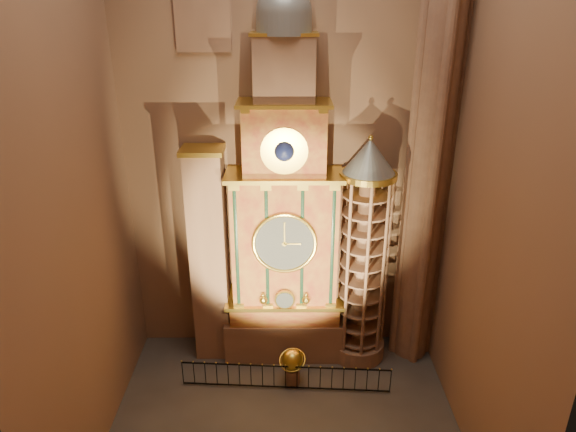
{
  "coord_description": "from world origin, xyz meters",
  "views": [
    {
      "loc": [
        0.06,
        -15.61,
        15.85
      ],
      "look_at": [
        0.14,
        3.0,
        7.98
      ],
      "focal_mm": 32.0,
      "sensor_mm": 36.0,
      "label": 1
    }
  ],
  "objects_px": {
    "stair_turret": "(363,257)",
    "astronomical_clock": "(285,226)",
    "iron_railing": "(285,377)",
    "celestial_globe": "(292,364)",
    "portrait_tower": "(209,257)"
  },
  "relations": [
    {
      "from": "stair_turret",
      "to": "astronomical_clock",
      "type": "bearing_deg",
      "value": 175.7
    },
    {
      "from": "astronomical_clock",
      "to": "stair_turret",
      "type": "relative_size",
      "value": 1.55
    },
    {
      "from": "astronomical_clock",
      "to": "stair_turret",
      "type": "distance_m",
      "value": 3.78
    },
    {
      "from": "iron_railing",
      "to": "celestial_globe",
      "type": "bearing_deg",
      "value": 53.76
    },
    {
      "from": "celestial_globe",
      "to": "iron_railing",
      "type": "xyz_separation_m",
      "value": [
        -0.3,
        -0.41,
        -0.39
      ]
    },
    {
      "from": "celestial_globe",
      "to": "stair_turret",
      "type": "bearing_deg",
      "value": 32.71
    },
    {
      "from": "astronomical_clock",
      "to": "celestial_globe",
      "type": "height_order",
      "value": "astronomical_clock"
    },
    {
      "from": "stair_turret",
      "to": "iron_railing",
      "type": "xyz_separation_m",
      "value": [
        -3.47,
        -2.45,
        -4.62
      ]
    },
    {
      "from": "portrait_tower",
      "to": "iron_railing",
      "type": "xyz_separation_m",
      "value": [
        3.43,
        -2.73,
        -4.5
      ]
    },
    {
      "from": "portrait_tower",
      "to": "stair_turret",
      "type": "bearing_deg",
      "value": -2.33
    },
    {
      "from": "astronomical_clock",
      "to": "portrait_tower",
      "type": "relative_size",
      "value": 1.64
    },
    {
      "from": "portrait_tower",
      "to": "stair_turret",
      "type": "distance_m",
      "value": 6.91
    },
    {
      "from": "stair_turret",
      "to": "iron_railing",
      "type": "relative_size",
      "value": 1.19
    },
    {
      "from": "celestial_globe",
      "to": "iron_railing",
      "type": "distance_m",
      "value": 0.64
    },
    {
      "from": "portrait_tower",
      "to": "stair_turret",
      "type": "relative_size",
      "value": 0.94
    }
  ]
}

